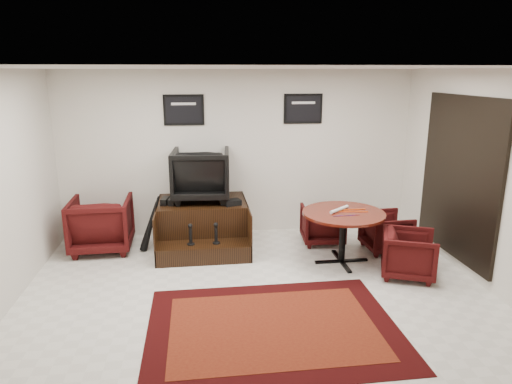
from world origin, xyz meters
TOP-DOWN VIEW (x-y plane):
  - ground at (0.00, 0.00)m, footprint 6.00×6.00m
  - room_shell at (0.41, 0.12)m, footprint 6.02×5.02m
  - area_rug at (0.07, -0.72)m, footprint 2.77×2.08m
  - shine_podium at (-0.66, 1.90)m, footprint 1.42×1.47m
  - shine_chair at (-0.66, 2.05)m, footprint 0.96×0.91m
  - shoes_pair at (-1.18, 1.86)m, footprint 0.26×0.30m
  - polish_kit at (-0.19, 1.67)m, footprint 0.29×0.24m
  - umbrella_black at (-1.46, 1.76)m, footprint 0.35×0.13m
  - umbrella_hooked at (-1.50, 1.91)m, footprint 0.30×0.11m
  - armchair_side at (-2.24, 1.92)m, footprint 0.93×0.88m
  - meeting_table at (1.38, 0.93)m, footprint 1.20×1.20m
  - table_chair_back at (1.31, 1.78)m, footprint 0.72×0.68m
  - table_chair_window at (2.22, 1.30)m, footprint 0.64×0.68m
  - table_chair_corner at (2.15, 0.36)m, footprint 0.86×0.88m
  - paper_roll at (1.33, 0.99)m, footprint 0.36×0.30m
  - table_clutter at (1.48, 0.93)m, footprint 0.57×0.30m

SIDE VIEW (x-z plane):
  - ground at x=0.00m, z-range 0.00..0.00m
  - area_rug at x=0.07m, z-range 0.00..0.01m
  - shine_podium at x=-0.66m, z-range -0.03..0.71m
  - table_chair_window at x=2.22m, z-range 0.00..0.68m
  - table_chair_back at x=1.31m, z-range 0.00..0.69m
  - table_chair_corner at x=2.15m, z-range 0.00..0.71m
  - umbrella_hooked at x=-1.50m, z-range 0.00..0.80m
  - umbrella_black at x=-1.46m, z-range 0.00..0.93m
  - armchair_side at x=-2.24m, z-range 0.00..0.94m
  - meeting_table at x=1.38m, z-range 0.30..1.08m
  - polish_kit at x=-0.19m, z-range 0.73..0.82m
  - shoes_pair at x=-1.18m, z-range 0.73..0.83m
  - table_clutter at x=1.48m, z-range 0.78..0.79m
  - paper_roll at x=1.33m, z-range 0.78..0.83m
  - shine_chair at x=-0.66m, z-range 0.73..1.66m
  - room_shell at x=0.41m, z-range 0.38..3.19m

